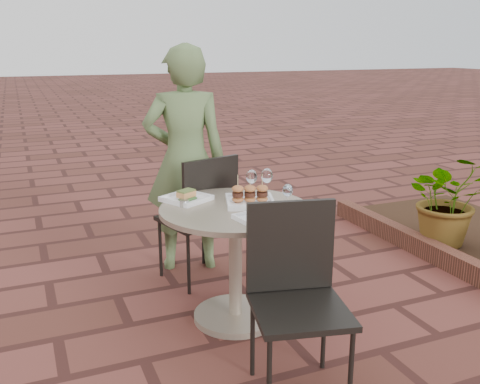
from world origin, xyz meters
name	(u,v)px	position (x,y,z in m)	size (l,w,h in m)	color
ground	(282,330)	(0.00, 0.00, 0.00)	(60.00, 60.00, 0.00)	brown
cafe_table	(235,246)	(-0.20, 0.24, 0.48)	(0.90, 0.90, 0.73)	gray
chair_far	(203,209)	(-0.21, 0.83, 0.55)	(0.54, 0.54, 0.93)	black
chair_near	(295,283)	(-0.18, -0.48, 0.55)	(0.53, 0.53, 0.93)	black
diner	(185,160)	(-0.22, 1.17, 0.84)	(0.61, 0.40, 1.67)	#4E6537
plate_salmon	(186,198)	(-0.43, 0.49, 0.75)	(0.33, 0.33, 0.07)	white
plate_sliders	(250,198)	(-0.09, 0.27, 0.77)	(0.36, 0.36, 0.18)	white
plate_tuna	(259,218)	(-0.18, -0.04, 0.74)	(0.26, 0.26, 0.03)	white
wine_glass_right	(288,191)	(0.08, 0.12, 0.83)	(0.06, 0.06, 0.14)	white
wine_glass_mid	(252,177)	(-0.01, 0.44, 0.85)	(0.07, 0.07, 0.17)	white
wine_glass_far	(267,176)	(0.08, 0.40, 0.86)	(0.08, 0.08, 0.18)	white
steel_ramekin	(184,203)	(-0.48, 0.37, 0.75)	(0.05, 0.05, 0.04)	silver
cutlery_set	(291,212)	(0.06, 0.03, 0.73)	(0.09, 0.20, 0.00)	silver
planter_curb	(452,261)	(1.60, 0.30, 0.07)	(0.12, 3.00, 0.15)	brown
potted_plant_a	(449,199)	(1.85, 0.65, 0.45)	(0.70, 0.60, 0.77)	#33662D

